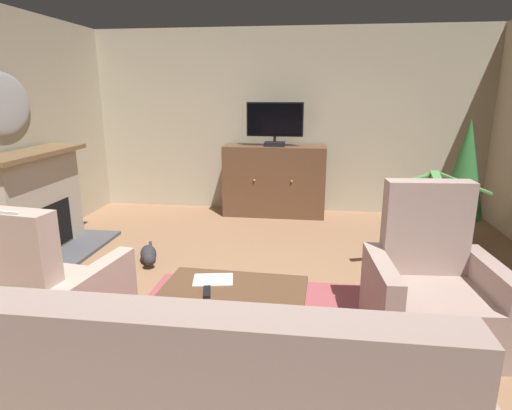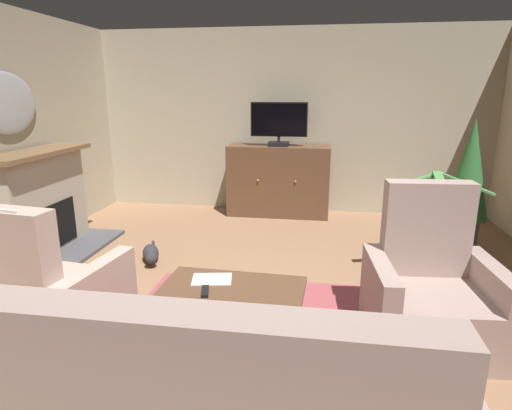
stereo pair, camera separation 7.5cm
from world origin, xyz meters
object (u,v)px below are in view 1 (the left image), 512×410
(coffee_table, at_px, (235,291))
(armchair_near_window, at_px, (431,293))
(armchair_by_fireplace, at_px, (46,300))
(wall_mirror_oval, at_px, (2,104))
(fireplace, at_px, (37,206))
(folded_newspaper, at_px, (213,280))
(potted_plant_on_hearth_side, at_px, (425,253))
(potted_plant_small_fern_corner, at_px, (464,179))
(cat, at_px, (149,255))
(television, at_px, (275,123))
(tv_cabinet, at_px, (275,182))
(tv_remote, at_px, (207,292))

(coffee_table, xyz_separation_m, armchair_near_window, (1.45, 0.17, -0.01))
(armchair_by_fireplace, height_order, armchair_near_window, armchair_near_window)
(wall_mirror_oval, bearing_deg, fireplace, 0.00)
(coffee_table, relative_size, armchair_near_window, 0.93)
(folded_newspaper, height_order, armchair_near_window, armchair_near_window)
(armchair_near_window, xyz_separation_m, potted_plant_on_hearth_side, (0.24, 1.16, -0.12))
(armchair_by_fireplace, distance_m, potted_plant_small_fern_corner, 4.39)
(cat, bearing_deg, potted_plant_small_fern_corner, 14.55)
(television, height_order, coffee_table, television)
(armchair_by_fireplace, relative_size, potted_plant_on_hearth_side, 1.03)
(wall_mirror_oval, height_order, armchair_by_fireplace, wall_mirror_oval)
(folded_newspaper, relative_size, potted_plant_small_fern_corner, 0.20)
(armchair_near_window, height_order, potted_plant_small_fern_corner, potted_plant_small_fern_corner)
(wall_mirror_oval, bearing_deg, tv_cabinet, 35.47)
(television, relative_size, armchair_near_window, 0.70)
(potted_plant_on_hearth_side, distance_m, cat, 2.89)
(folded_newspaper, bearing_deg, cat, 119.61)
(coffee_table, xyz_separation_m, folded_newspaper, (-0.18, 0.08, 0.05))
(coffee_table, height_order, tv_remote, tv_remote)
(television, relative_size, tv_remote, 4.76)
(television, distance_m, coffee_table, 3.45)
(armchair_near_window, bearing_deg, fireplace, 162.86)
(armchair_by_fireplace, relative_size, cat, 1.74)
(cat, bearing_deg, television, 59.62)
(fireplace, bearing_deg, potted_plant_on_hearth_side, -0.86)
(wall_mirror_oval, xyz_separation_m, tv_cabinet, (2.75, 1.96, -1.18))
(armchair_by_fireplace, relative_size, armchair_near_window, 0.96)
(wall_mirror_oval, height_order, armchair_near_window, wall_mirror_oval)
(folded_newspaper, bearing_deg, armchair_near_window, -7.00)
(wall_mirror_oval, bearing_deg, potted_plant_small_fern_corner, 8.87)
(wall_mirror_oval, xyz_separation_m, armchair_near_window, (4.20, -1.22, -1.32))
(tv_remote, height_order, potted_plant_on_hearth_side, potted_plant_on_hearth_side)
(armchair_by_fireplace, relative_size, potted_plant_small_fern_corner, 0.73)
(potted_plant_on_hearth_side, bearing_deg, coffee_table, -141.78)
(potted_plant_on_hearth_side, bearing_deg, armchair_by_fireplace, -152.06)
(wall_mirror_oval, distance_m, potted_plant_on_hearth_side, 4.67)
(television, height_order, cat, television)
(coffee_table, height_order, potted_plant_small_fern_corner, potted_plant_small_fern_corner)
(tv_cabinet, distance_m, potted_plant_small_fern_corner, 2.58)
(tv_cabinet, bearing_deg, potted_plant_on_hearth_side, -49.93)
(fireplace, distance_m, potted_plant_small_fern_corner, 4.84)
(fireplace, xyz_separation_m, coffee_table, (2.51, -1.39, -0.19))
(television, distance_m, cat, 2.66)
(tv_remote, bearing_deg, potted_plant_on_hearth_side, -64.62)
(television, height_order, armchair_near_window, television)
(television, bearing_deg, cat, -120.38)
(potted_plant_small_fern_corner, bearing_deg, armchair_by_fireplace, -145.74)
(folded_newspaper, relative_size, armchair_near_window, 0.26)
(potted_plant_on_hearth_side, relative_size, cat, 1.70)
(coffee_table, distance_m, cat, 1.77)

